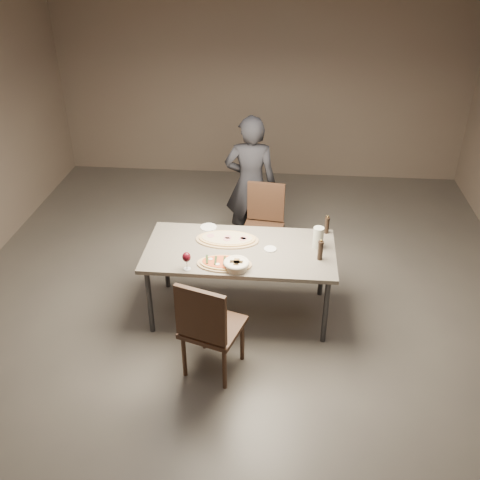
# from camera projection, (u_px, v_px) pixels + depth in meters

# --- Properties ---
(room) EXTENTS (7.00, 7.00, 7.00)m
(room) POSITION_uv_depth(u_px,v_px,m) (240.00, 187.00, 4.73)
(room) COLOR #5F5952
(room) RESTS_ON ground
(dining_table) EXTENTS (1.80, 0.90, 0.75)m
(dining_table) POSITION_uv_depth(u_px,v_px,m) (240.00, 254.00, 5.09)
(dining_table) COLOR slate
(dining_table) RESTS_ON ground
(zucchini_pizza) EXTENTS (0.50, 0.28, 0.05)m
(zucchini_pizza) POSITION_uv_depth(u_px,v_px,m) (224.00, 263.00, 4.82)
(zucchini_pizza) COLOR tan
(zucchini_pizza) RESTS_ON dining_table
(ham_pizza) EXTENTS (0.61, 0.34, 0.04)m
(ham_pizza) POSITION_uv_depth(u_px,v_px,m) (227.00, 239.00, 5.19)
(ham_pizza) COLOR tan
(ham_pizza) RESTS_ON dining_table
(bread_basket) EXTENTS (0.23, 0.23, 0.08)m
(bread_basket) POSITION_uv_depth(u_px,v_px,m) (236.00, 264.00, 4.75)
(bread_basket) COLOR beige
(bread_basket) RESTS_ON dining_table
(oil_dish) EXTENTS (0.12, 0.12, 0.01)m
(oil_dish) POSITION_uv_depth(u_px,v_px,m) (270.00, 249.00, 5.05)
(oil_dish) COLOR white
(oil_dish) RESTS_ON dining_table
(pepper_mill_left) EXTENTS (0.05, 0.05, 0.19)m
(pepper_mill_left) POSITION_uv_depth(u_px,v_px,m) (327.00, 225.00, 5.28)
(pepper_mill_left) COLOR black
(pepper_mill_left) RESTS_ON dining_table
(pepper_mill_right) EXTENTS (0.05, 0.05, 0.21)m
(pepper_mill_right) POSITION_uv_depth(u_px,v_px,m) (320.00, 250.00, 4.86)
(pepper_mill_right) COLOR black
(pepper_mill_right) RESTS_ON dining_table
(carafe) EXTENTS (0.10, 0.10, 0.21)m
(carafe) POSITION_uv_depth(u_px,v_px,m) (318.00, 237.00, 5.04)
(carafe) COLOR silver
(carafe) RESTS_ON dining_table
(wine_glass) EXTENTS (0.08, 0.08, 0.17)m
(wine_glass) POSITION_uv_depth(u_px,v_px,m) (187.00, 258.00, 4.71)
(wine_glass) COLOR silver
(wine_glass) RESTS_ON dining_table
(side_plate) EXTENTS (0.17, 0.17, 0.01)m
(side_plate) POSITION_uv_depth(u_px,v_px,m) (208.00, 227.00, 5.41)
(side_plate) COLOR white
(side_plate) RESTS_ON dining_table
(chair_near) EXTENTS (0.59, 0.59, 0.98)m
(chair_near) POSITION_uv_depth(u_px,v_px,m) (208.00, 325.00, 4.42)
(chair_near) COLOR #3D2619
(chair_near) RESTS_ON ground
(chair_far) EXTENTS (0.49, 0.49, 0.93)m
(chair_far) POSITION_uv_depth(u_px,v_px,m) (264.00, 220.00, 6.02)
(chair_far) COLOR #3D2619
(chair_far) RESTS_ON ground
(diner) EXTENTS (0.60, 0.40, 1.63)m
(diner) POSITION_uv_depth(u_px,v_px,m) (250.00, 184.00, 6.15)
(diner) COLOR black
(diner) RESTS_ON ground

